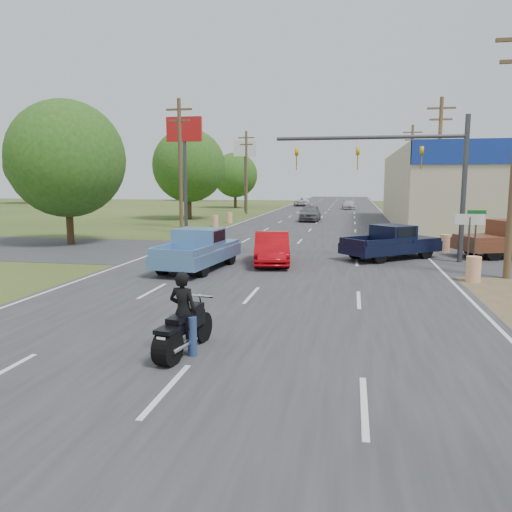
% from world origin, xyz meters
% --- Properties ---
extents(ground, '(200.00, 200.00, 0.00)m').
position_xyz_m(ground, '(0.00, 0.00, 0.00)').
color(ground, '#2D441B').
rests_on(ground, ground).
extents(main_road, '(15.00, 180.00, 0.02)m').
position_xyz_m(main_road, '(0.00, 40.00, 0.01)').
color(main_road, '#2D2D30').
rests_on(main_road, ground).
extents(cross_road, '(120.00, 10.00, 0.02)m').
position_xyz_m(cross_road, '(0.00, 18.00, 0.01)').
color(cross_road, '#2D2D30').
rests_on(cross_road, ground).
extents(utility_pole_2, '(2.00, 0.28, 10.00)m').
position_xyz_m(utility_pole_2, '(9.50, 31.00, 5.32)').
color(utility_pole_2, '#4C3823').
rests_on(utility_pole_2, ground).
extents(utility_pole_3, '(2.00, 0.28, 10.00)m').
position_xyz_m(utility_pole_3, '(9.50, 49.00, 5.32)').
color(utility_pole_3, '#4C3823').
rests_on(utility_pole_3, ground).
extents(utility_pole_5, '(2.00, 0.28, 10.00)m').
position_xyz_m(utility_pole_5, '(-9.50, 28.00, 5.32)').
color(utility_pole_5, '#4C3823').
rests_on(utility_pole_5, ground).
extents(utility_pole_6, '(2.00, 0.28, 10.00)m').
position_xyz_m(utility_pole_6, '(-9.50, 52.00, 5.32)').
color(utility_pole_6, '#4C3823').
rests_on(utility_pole_6, ground).
extents(tree_0, '(7.14, 7.14, 8.84)m').
position_xyz_m(tree_0, '(-14.00, 20.00, 5.26)').
color(tree_0, '#422D19').
rests_on(tree_0, ground).
extents(tree_1, '(7.56, 7.56, 9.36)m').
position_xyz_m(tree_1, '(-13.50, 42.00, 5.57)').
color(tree_1, '#422D19').
rests_on(tree_1, ground).
extents(tree_2, '(6.72, 6.72, 8.32)m').
position_xyz_m(tree_2, '(-14.20, 66.00, 4.95)').
color(tree_2, '#422D19').
rests_on(tree_2, ground).
extents(tree_4, '(9.24, 9.24, 11.44)m').
position_xyz_m(tree_4, '(-55.00, 75.00, 6.82)').
color(tree_4, '#422D19').
rests_on(tree_4, ground).
extents(tree_5, '(7.98, 7.98, 9.88)m').
position_xyz_m(tree_5, '(30.00, 95.00, 5.88)').
color(tree_5, '#422D19').
rests_on(tree_5, ground).
extents(tree_6, '(8.82, 8.82, 10.92)m').
position_xyz_m(tree_6, '(-30.00, 95.00, 6.51)').
color(tree_6, '#422D19').
rests_on(tree_6, ground).
extents(barrel_0, '(0.56, 0.56, 1.00)m').
position_xyz_m(barrel_0, '(8.00, 12.00, 0.50)').
color(barrel_0, orange).
rests_on(barrel_0, ground).
extents(barrel_1, '(0.56, 0.56, 1.00)m').
position_xyz_m(barrel_1, '(8.40, 20.50, 0.50)').
color(barrel_1, orange).
rests_on(barrel_1, ground).
extents(barrel_2, '(0.56, 0.56, 1.00)m').
position_xyz_m(barrel_2, '(-8.50, 34.00, 0.50)').
color(barrel_2, orange).
rests_on(barrel_2, ground).
extents(barrel_3, '(0.56, 0.56, 1.00)m').
position_xyz_m(barrel_3, '(-8.20, 38.00, 0.50)').
color(barrel_3, orange).
rests_on(barrel_3, ground).
extents(pole_sign_left_near, '(3.00, 0.35, 9.20)m').
position_xyz_m(pole_sign_left_near, '(-10.50, 32.00, 7.17)').
color(pole_sign_left_near, '#3F3F44').
rests_on(pole_sign_left_near, ground).
extents(pole_sign_left_far, '(3.00, 0.35, 9.20)m').
position_xyz_m(pole_sign_left_far, '(-10.50, 56.00, 7.17)').
color(pole_sign_left_far, '#3F3F44').
rests_on(pole_sign_left_far, ground).
extents(lane_sign, '(1.20, 0.08, 2.52)m').
position_xyz_m(lane_sign, '(8.20, 14.00, 1.90)').
color(lane_sign, '#3F3F44').
rests_on(lane_sign, ground).
extents(street_name_sign, '(0.80, 0.08, 2.61)m').
position_xyz_m(street_name_sign, '(8.80, 15.50, 1.61)').
color(street_name_sign, '#3F3F44').
rests_on(street_name_sign, ground).
extents(signal_mast, '(9.12, 0.40, 7.00)m').
position_xyz_m(signal_mast, '(5.82, 17.00, 4.80)').
color(signal_mast, '#3F3F44').
rests_on(signal_mast, ground).
extents(red_convertible, '(2.30, 4.74, 1.50)m').
position_xyz_m(red_convertible, '(-0.38, 14.76, 0.75)').
color(red_convertible, '#AA070E').
rests_on(red_convertible, ground).
extents(motorcycle, '(0.87, 2.40, 1.22)m').
position_xyz_m(motorcycle, '(-0.33, 1.85, 0.54)').
color(motorcycle, black).
rests_on(motorcycle, ground).
extents(rider, '(0.72, 0.54, 1.81)m').
position_xyz_m(rider, '(-0.32, 1.92, 0.90)').
color(rider, black).
rests_on(rider, ground).
extents(blue_pickup, '(2.70, 5.70, 1.83)m').
position_xyz_m(blue_pickup, '(-3.34, 12.79, 0.92)').
color(blue_pickup, black).
rests_on(blue_pickup, ground).
extents(navy_pickup, '(5.24, 4.87, 1.72)m').
position_xyz_m(navy_pickup, '(5.38, 17.53, 0.87)').
color(navy_pickup, black).
rests_on(navy_pickup, ground).
extents(brown_pickup, '(6.21, 4.03, 1.92)m').
position_xyz_m(brown_pickup, '(11.43, 19.24, 0.97)').
color(brown_pickup, black).
rests_on(brown_pickup, ground).
extents(distant_car_grey, '(1.98, 4.82, 1.64)m').
position_xyz_m(distant_car_grey, '(-0.80, 41.61, 0.82)').
color(distant_car_grey, slate).
rests_on(distant_car_grey, ground).
extents(distant_car_silver, '(2.09, 4.43, 1.25)m').
position_xyz_m(distant_car_silver, '(2.80, 65.12, 0.62)').
color(distant_car_silver, silver).
rests_on(distant_car_silver, ground).
extents(distant_car_white, '(2.47, 5.19, 1.43)m').
position_xyz_m(distant_car_white, '(-4.83, 74.02, 0.71)').
color(distant_car_white, white).
rests_on(distant_car_white, ground).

